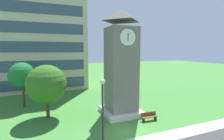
% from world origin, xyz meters
% --- Properties ---
extents(ground_plane, '(160.00, 160.00, 0.00)m').
position_xyz_m(ground_plane, '(0.00, 0.00, 0.00)').
color(ground_plane, '#3D7A33').
extents(office_building, '(21.93, 13.68, 22.40)m').
position_xyz_m(office_building, '(-10.17, 24.91, 11.20)').
color(office_building, beige).
rests_on(office_building, ground).
extents(clock_tower, '(4.22, 4.22, 11.94)m').
position_xyz_m(clock_tower, '(1.45, 4.42, 5.39)').
color(clock_tower, slate).
rests_on(clock_tower, ground).
extents(park_bench, '(1.82, 0.58, 0.88)m').
position_xyz_m(park_bench, '(3.49, 1.59, 0.46)').
color(park_bench, brown).
rests_on(park_bench, ground).
extents(street_lamp, '(0.36, 0.36, 5.67)m').
position_xyz_m(street_lamp, '(-3.13, -2.77, 3.53)').
color(street_lamp, '#333338').
rests_on(street_lamp, ground).
extents(tree_near_tower, '(3.36, 3.36, 5.94)m').
position_xyz_m(tree_near_tower, '(-9.51, 11.20, 4.23)').
color(tree_near_tower, '#513823').
rests_on(tree_near_tower, ground).
extents(tree_by_building, '(4.26, 4.26, 5.93)m').
position_xyz_m(tree_by_building, '(-6.59, 6.22, 3.80)').
color(tree_by_building, '#513823').
rests_on(tree_by_building, ground).
extents(tree_streetside, '(4.52, 4.52, 6.78)m').
position_xyz_m(tree_streetside, '(6.68, 13.71, 4.50)').
color(tree_streetside, '#513823').
rests_on(tree_streetside, ground).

